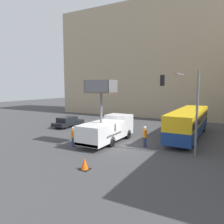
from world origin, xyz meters
TOP-DOWN VIEW (x-y plane):
  - ground_plane at (0.00, 0.00)m, footprint 120.00×120.00m
  - building_backdrop_far at (0.00, 22.89)m, footprint 44.00×10.00m
  - utility_truck at (-1.44, 0.48)m, footprint 2.58×7.07m
  - city_bus at (5.09, 6.42)m, footprint 2.53×11.90m
  - traffic_light_pole at (5.75, 0.28)m, footprint 3.03×2.78m
  - road_worker_near_truck at (-3.42, -2.30)m, footprint 0.38×0.38m
  - road_worker_directing at (2.28, 0.80)m, footprint 0.38×0.38m
  - traffic_cone_near_truck at (0.73, -6.28)m, footprint 0.67×0.67m
  - parked_car_curbside at (-10.22, 4.96)m, footprint 1.85×4.66m

SIDE VIEW (x-z plane):
  - ground_plane at x=0.00m, z-range 0.00..0.00m
  - traffic_cone_near_truck at x=0.73m, z-range -0.02..0.74m
  - parked_car_curbside at x=-10.22m, z-range 0.02..1.37m
  - road_worker_near_truck at x=-3.42m, z-range 0.00..1.84m
  - road_worker_directing at x=2.28m, z-range 0.01..1.91m
  - utility_truck at x=-1.44m, z-range -1.56..4.46m
  - city_bus at x=5.09m, z-range 0.27..3.24m
  - traffic_light_pole at x=5.75m, z-range 1.10..7.79m
  - building_backdrop_far at x=0.00m, z-range 0.00..19.94m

